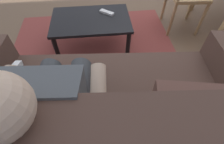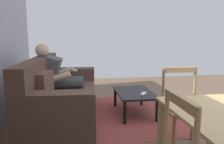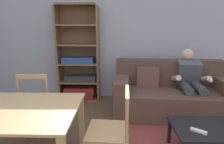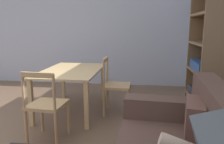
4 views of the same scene
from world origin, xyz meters
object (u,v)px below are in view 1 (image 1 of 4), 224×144
at_px(couch, 113,116).
at_px(person_lounging, 54,103).
at_px(coffee_table, 91,23).
at_px(tv_remote, 107,12).

relative_size(couch, person_lounging, 1.80).
bearing_deg(person_lounging, coffee_table, -99.95).
relative_size(couch, tv_remote, 12.09).
distance_m(coffee_table, tv_remote, 0.22).
bearing_deg(couch, person_lounging, 1.64).
bearing_deg(tv_remote, couch, 34.29).
xyz_separation_m(couch, tv_remote, (-0.06, -1.26, 0.04)).
distance_m(couch, tv_remote, 1.26).
xyz_separation_m(person_lounging, coffee_table, (-0.21, -1.18, -0.28)).
height_order(coffee_table, tv_remote, tv_remote).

